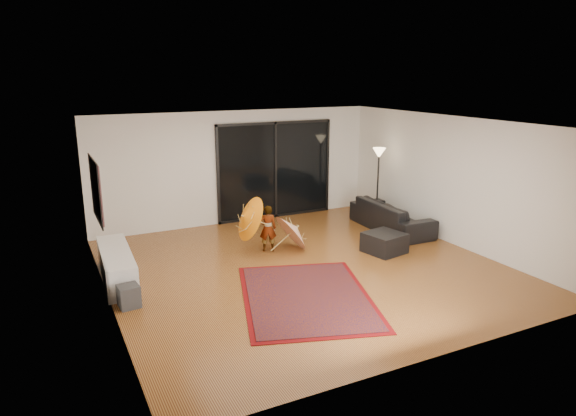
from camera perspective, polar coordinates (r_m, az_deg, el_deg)
floor at (r=9.72m, az=1.91°, el=-6.67°), size 7.00×7.00×0.00m
ceiling at (r=9.08m, az=2.06°, el=9.39°), size 7.00×7.00×0.00m
wall_back at (r=12.43m, az=-5.70°, el=4.52°), size 7.00×0.00×7.00m
wall_front at (r=6.57m, az=16.66°, el=-5.49°), size 7.00×0.00×7.00m
wall_left at (r=8.29m, az=-19.85°, el=-1.54°), size 0.00×7.00×7.00m
wall_right at (r=11.35m, az=17.76°, el=2.90°), size 0.00×7.00×7.00m
sliding_door at (r=12.81m, az=-1.44°, el=4.22°), size 3.06×0.07×2.40m
painting at (r=9.19m, az=-20.56°, el=1.88°), size 0.04×1.28×1.08m
media_console at (r=9.55m, az=-18.51°, el=-6.08°), size 0.58×2.01×0.55m
speaker at (r=8.50m, az=-17.27°, el=-9.34°), size 0.34×0.34×0.36m
persian_rug at (r=8.53m, az=2.06°, el=-9.79°), size 2.83×3.35×0.02m
sofa at (r=12.16m, az=11.40°, el=-0.85°), size 0.98×2.31×0.66m
ottoman at (r=10.65m, az=10.66°, el=-3.81°), size 0.83×0.83×0.41m
floor_lamp at (r=12.62m, az=10.03°, el=4.88°), size 0.31×0.31×1.81m
child at (r=10.47m, az=-2.26°, el=-2.27°), size 0.41×0.33×0.96m
parasol_orange at (r=10.15m, az=-4.99°, el=-1.38°), size 0.54×0.92×0.90m
parasol_white at (r=10.59m, az=1.04°, el=-1.95°), size 0.66×0.88×0.95m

